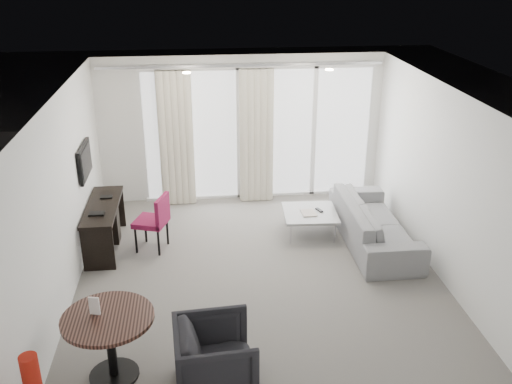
{
  "coord_description": "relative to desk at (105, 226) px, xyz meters",
  "views": [
    {
      "loc": [
        -0.79,
        -6.69,
        4.22
      ],
      "look_at": [
        0.0,
        0.6,
        1.1
      ],
      "focal_mm": 40.0,
      "sensor_mm": 36.0,
      "label": 1
    }
  ],
  "objects": [
    {
      "name": "curtain_right",
      "position": [
        2.5,
        1.55,
        0.85
      ],
      "size": [
        0.6,
        0.2,
        2.38
      ],
      "primitive_type": null,
      "color": "beige",
      "rests_on": "ground"
    },
    {
      "name": "window_frame",
      "position": [
        2.55,
        1.7,
        0.85
      ],
      "size": [
        4.1,
        0.06,
        2.44
      ],
      "primitive_type": null,
      "color": "white",
      "rests_on": "ground"
    },
    {
      "name": "window_panel",
      "position": [
        2.55,
        1.71,
        0.85
      ],
      "size": [
        4.0,
        0.02,
        2.38
      ],
      "primitive_type": null,
      "color": "white",
      "rests_on": "ground"
    },
    {
      "name": "wall_front",
      "position": [
        2.25,
        -4.27,
        0.95
      ],
      "size": [
        5.0,
        0.0,
        2.6
      ],
      "primitive_type": "cube",
      "color": "silver",
      "rests_on": "ground"
    },
    {
      "name": "desk_chair",
      "position": [
        0.71,
        -0.13,
        0.09
      ],
      "size": [
        0.6,
        0.58,
        0.88
      ],
      "primitive_type": null,
      "rotation": [
        0.0,
        0.0,
        -0.33
      ],
      "color": "maroon",
      "rests_on": "floor"
    },
    {
      "name": "tub_armchair",
      "position": [
        1.55,
        -3.24,
        0.02
      ],
      "size": [
        0.87,
        0.85,
        0.75
      ],
      "primitive_type": "imported",
      "rotation": [
        0.0,
        0.0,
        1.64
      ],
      "color": "black",
      "rests_on": "floor"
    },
    {
      "name": "round_table",
      "position": [
        0.47,
        -2.96,
        0.03
      ],
      "size": [
        1.21,
        1.21,
        0.76
      ],
      "primitive_type": null,
      "rotation": [
        0.0,
        0.0,
        0.32
      ],
      "color": "#3B221B",
      "rests_on": "floor"
    },
    {
      "name": "desk",
      "position": [
        0.0,
        0.0,
        0.0
      ],
      "size": [
        0.47,
        1.5,
        0.7
      ],
      "primitive_type": null,
      "color": "black",
      "rests_on": "floor"
    },
    {
      "name": "floor",
      "position": [
        2.25,
        -1.27,
        -0.35
      ],
      "size": [
        5.0,
        6.0,
        0.0
      ],
      "primitive_type": "cube",
      "color": "#67635D",
      "rests_on": "ground"
    },
    {
      "name": "rattan_chair_a",
      "position": [
        3.54,
        3.39,
        0.03
      ],
      "size": [
        0.56,
        0.56,
        0.77
      ],
      "primitive_type": null,
      "rotation": [
        0.0,
        0.0,
        -0.08
      ],
      "color": "#4C2F1F",
      "rests_on": "terrace_slab"
    },
    {
      "name": "wall_left",
      "position": [
        -0.25,
        -1.27,
        0.95
      ],
      "size": [
        0.0,
        6.0,
        2.6
      ],
      "primitive_type": "cube",
      "color": "silver",
      "rests_on": "ground"
    },
    {
      "name": "tv",
      "position": [
        -0.21,
        0.18,
        1.0
      ],
      "size": [
        0.05,
        0.8,
        0.5
      ],
      "primitive_type": null,
      "color": "black",
      "rests_on": "wall_left"
    },
    {
      "name": "remote",
      "position": [
        3.35,
        0.15,
        0.01
      ],
      "size": [
        0.11,
        0.18,
        0.02
      ],
      "primitive_type": null,
      "rotation": [
        0.0,
        0.0,
        0.39
      ],
      "color": "black",
      "rests_on": "coffee_table"
    },
    {
      "name": "curtain_track",
      "position": [
        2.25,
        1.55,
        2.1
      ],
      "size": [
        4.8,
        0.04,
        0.04
      ],
      "primitive_type": null,
      "color": "#B2B2B7",
      "rests_on": "ceiling"
    },
    {
      "name": "magazine",
      "position": [
        3.16,
        0.07,
        0.01
      ],
      "size": [
        0.23,
        0.29,
        0.02
      ],
      "primitive_type": null,
      "rotation": [
        0.0,
        0.0,
        0.04
      ],
      "color": "gray",
      "rests_on": "coffee_table"
    },
    {
      "name": "curtain_left",
      "position": [
        1.1,
        1.55,
        0.85
      ],
      "size": [
        0.6,
        0.2,
        2.38
      ],
      "primitive_type": null,
      "color": "beige",
      "rests_on": "ground"
    },
    {
      "name": "coffee_table",
      "position": [
        3.2,
        0.11,
        -0.16
      ],
      "size": [
        0.88,
        0.88,
        0.38
      ],
      "primitive_type": null,
      "rotation": [
        0.0,
        0.0,
        -0.05
      ],
      "color": "gray",
      "rests_on": "floor"
    },
    {
      "name": "downlight_a",
      "position": [
        1.35,
        0.33,
        2.24
      ],
      "size": [
        0.12,
        0.12,
        0.02
      ],
      "primitive_type": "cylinder",
      "color": "#FFE0B2",
      "rests_on": "ceiling"
    },
    {
      "name": "ceiling",
      "position": [
        2.25,
        -1.27,
        2.25
      ],
      "size": [
        5.0,
        6.0,
        0.0
      ],
      "primitive_type": "cube",
      "color": "white",
      "rests_on": "ground"
    },
    {
      "name": "wall_right",
      "position": [
        4.75,
        -1.27,
        0.95
      ],
      "size": [
        0.0,
        6.0,
        2.6
      ],
      "primitive_type": "cube",
      "color": "silver",
      "rests_on": "ground"
    },
    {
      "name": "sofa",
      "position": [
        4.13,
        -0.29,
        -0.01
      ],
      "size": [
        0.9,
        2.3,
        0.67
      ],
      "primitive_type": "imported",
      "rotation": [
        0.0,
        0.0,
        1.57
      ],
      "color": "slate",
      "rests_on": "floor"
    },
    {
      "name": "balustrade",
      "position": [
        2.55,
        4.68,
        0.15
      ],
      "size": [
        5.5,
        0.06,
        1.05
      ],
      "primitive_type": null,
      "color": "#B2B2B7",
      "rests_on": "terrace_slab"
    },
    {
      "name": "downlight_b",
      "position": [
        3.45,
        0.33,
        2.24
      ],
      "size": [
        0.12,
        0.12,
        0.02
      ],
      "primitive_type": "cylinder",
      "color": "#FFE0B2",
      "rests_on": "ceiling"
    },
    {
      "name": "menu_card",
      "position": [
        0.34,
        -2.91,
        0.37
      ],
      "size": [
        0.11,
        0.05,
        0.2
      ],
      "primitive_type": null,
      "rotation": [
        0.0,
        0.0,
        -0.25
      ],
      "color": "white",
      "rests_on": "round_table"
    },
    {
      "name": "rattan_table",
      "position": [
        3.78,
        2.41,
        -0.08
      ],
      "size": [
        0.7,
        0.7,
        0.54
      ],
      "primitive_type": null,
      "rotation": [
        0.0,
        0.0,
        -0.37
      ],
      "color": "#4C2F1F",
      "rests_on": "terrace_slab"
    },
    {
      "name": "rattan_chair_b",
      "position": [
        3.82,
        2.85,
        0.03
      ],
      "size": [
        0.55,
        0.55,
        0.75
      ],
      "primitive_type": null,
      "rotation": [
        0.0,
        0.0,
        -0.08
      ],
      "color": "#4C2F1F",
      "rests_on": "terrace_slab"
    },
    {
      "name": "terrace_slab",
      "position": [
        2.55,
        3.23,
        -0.41
      ],
      "size": [
        5.6,
        3.0,
        0.12
      ],
      "primitive_type": "cube",
      "color": "#4D4D50",
      "rests_on": "ground"
    }
  ]
}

